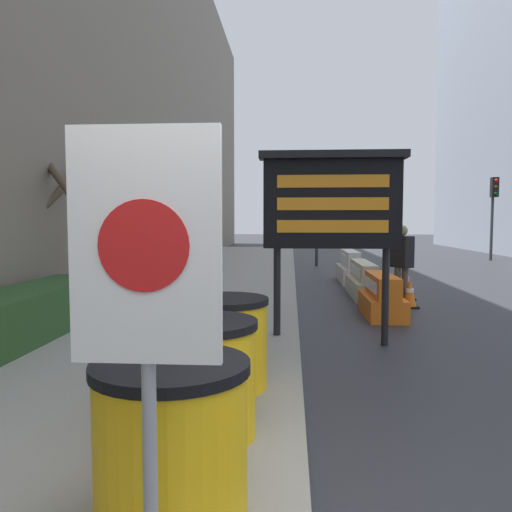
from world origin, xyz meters
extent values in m
cube|color=#706656|center=(-4.56, 9.80, 6.79)|extent=(0.40, 50.40, 13.58)
cylinder|color=#4C3D2D|center=(-3.60, 6.61, 1.27)|extent=(0.29, 0.29, 2.30)
cylinder|color=#4C3D2D|center=(-3.32, 7.09, 2.47)|extent=(1.03, 0.72, 1.01)
cylinder|color=#4C3D2D|center=(-4.24, 6.86, 2.46)|extent=(0.52, 1.39, 1.12)
cylinder|color=#4C3D2D|center=(-3.99, 6.05, 2.36)|extent=(1.13, 1.01, 0.99)
cylinder|color=yellow|center=(-0.75, 0.33, 0.53)|extent=(0.81, 0.81, 0.81)
cylinder|color=black|center=(-0.75, 0.33, 0.97)|extent=(0.84, 0.84, 0.06)
cylinder|color=yellow|center=(-0.79, 1.41, 0.53)|extent=(0.81, 0.81, 0.81)
cylinder|color=black|center=(-0.79, 1.41, 0.97)|extent=(0.84, 0.84, 0.06)
cylinder|color=yellow|center=(-0.75, 2.49, 0.53)|extent=(0.81, 0.81, 0.81)
cylinder|color=black|center=(-0.75, 2.49, 0.97)|extent=(0.84, 0.84, 0.06)
cylinder|color=gray|center=(-0.70, -0.27, 0.88)|extent=(0.06, 0.06, 1.52)
cube|color=white|center=(-0.70, -0.29, 1.64)|extent=(0.61, 0.04, 0.94)
cylinder|color=red|center=(-0.70, -0.31, 1.64)|extent=(0.36, 0.01, 0.36)
cylinder|color=black|center=(-0.31, 4.73, 0.68)|extent=(0.10, 0.10, 1.35)
cylinder|color=black|center=(1.18, 4.73, 0.68)|extent=(0.10, 0.10, 1.35)
cube|color=black|center=(0.44, 4.73, 1.96)|extent=(1.87, 0.24, 1.22)
cube|color=black|center=(0.44, 4.66, 2.62)|extent=(1.99, 0.34, 0.10)
cube|color=orange|center=(0.44, 4.60, 2.26)|extent=(1.50, 0.02, 0.17)
cube|color=orange|center=(0.44, 4.60, 1.96)|extent=(1.50, 0.02, 0.17)
cube|color=orange|center=(0.44, 4.60, 1.65)|extent=(1.50, 0.02, 0.17)
cube|color=orange|center=(1.53, 6.86, 0.19)|extent=(0.65, 1.61, 0.38)
cube|color=orange|center=(1.53, 6.86, 0.57)|extent=(0.39, 1.61, 0.38)
cube|color=white|center=(1.32, 6.86, 0.57)|extent=(0.02, 1.28, 0.19)
cube|color=beige|center=(1.53, 9.20, 0.20)|extent=(0.57, 2.13, 0.40)
cube|color=beige|center=(1.53, 9.20, 0.59)|extent=(0.34, 2.13, 0.40)
cube|color=white|center=(1.34, 9.20, 0.59)|extent=(0.02, 1.70, 0.20)
cube|color=silver|center=(1.53, 11.85, 0.22)|extent=(0.57, 2.14, 0.45)
cube|color=silver|center=(1.53, 11.85, 0.67)|extent=(0.34, 2.14, 0.45)
cube|color=white|center=(1.34, 11.85, 0.67)|extent=(0.02, 1.72, 0.22)
cube|color=black|center=(2.10, 11.86, 0.02)|extent=(0.31, 0.31, 0.04)
cone|color=orange|center=(2.10, 11.86, 0.30)|extent=(0.25, 0.25, 0.51)
cylinder|color=white|center=(2.10, 11.86, 0.32)|extent=(0.14, 0.14, 0.07)
cube|color=black|center=(2.23, 7.79, 0.02)|extent=(0.34, 0.34, 0.04)
cone|color=orange|center=(2.23, 7.79, 0.32)|extent=(0.27, 0.27, 0.56)
cylinder|color=white|center=(2.23, 7.79, 0.35)|extent=(0.15, 0.15, 0.08)
cube|color=black|center=(2.36, 8.87, 0.02)|extent=(0.44, 0.44, 0.04)
cone|color=orange|center=(2.36, 8.87, 0.41)|extent=(0.35, 0.35, 0.75)
cylinder|color=white|center=(2.36, 8.87, 0.45)|extent=(0.20, 0.20, 0.10)
cylinder|color=#2D2D30|center=(0.85, 16.77, 1.76)|extent=(0.12, 0.12, 3.52)
cube|color=black|center=(0.85, 16.61, 3.10)|extent=(0.28, 0.28, 0.84)
sphere|color=red|center=(0.85, 16.46, 3.38)|extent=(0.15, 0.15, 0.15)
sphere|color=#392C06|center=(0.85, 16.46, 3.10)|extent=(0.15, 0.15, 0.15)
sphere|color=black|center=(0.85, 16.46, 2.82)|extent=(0.15, 0.15, 0.15)
cylinder|color=#2D2D30|center=(8.52, 19.98, 1.78)|extent=(0.12, 0.12, 3.56)
cube|color=black|center=(8.52, 19.82, 3.14)|extent=(0.28, 0.28, 0.84)
sphere|color=red|center=(8.52, 19.67, 3.42)|extent=(0.15, 0.15, 0.15)
sphere|color=#392C06|center=(8.52, 19.67, 3.14)|extent=(0.15, 0.15, 0.15)
sphere|color=black|center=(8.52, 19.67, 2.86)|extent=(0.15, 0.15, 0.15)
cylinder|color=#514C42|center=(2.02, 7.95, 0.40)|extent=(0.13, 0.13, 0.79)
cylinder|color=#514C42|center=(2.17, 7.95, 0.40)|extent=(0.13, 0.13, 0.79)
cube|color=black|center=(2.10, 7.95, 1.11)|extent=(0.45, 0.50, 0.63)
sphere|color=#878255|center=(2.10, 7.95, 1.53)|extent=(0.22, 0.22, 0.22)
camera|label=1|loc=(-0.12, -2.21, 1.74)|focal=35.00mm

